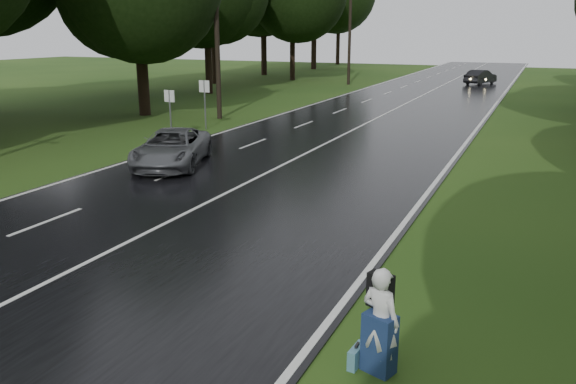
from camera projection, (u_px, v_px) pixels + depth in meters
name	position (u px, v px, depth m)	size (l,w,h in m)	color
ground	(78.00, 269.00, 12.34)	(160.00, 160.00, 0.00)	#2C4B16
road	(356.00, 129.00, 29.89)	(12.00, 140.00, 0.04)	black
lane_center	(357.00, 128.00, 29.89)	(0.12, 140.00, 0.01)	silver
grey_car	(172.00, 148.00, 21.46)	(2.24, 4.87, 1.35)	#57595D
far_car	(481.00, 77.00, 54.27)	(1.44, 4.12, 1.36)	black
hitchhiker	(380.00, 324.00, 8.44)	(0.72, 0.68, 1.69)	silver
suitcase	(357.00, 356.00, 8.75)	(0.13, 0.45, 0.32)	teal
utility_pole_mid	(220.00, 118.00, 33.50)	(1.80, 0.28, 10.79)	black
utility_pole_far	(348.00, 84.00, 54.60)	(1.80, 0.28, 10.44)	black
road_sign_a	(172.00, 139.00, 27.16)	(0.55, 0.10, 2.31)	white
road_sign_b	(206.00, 129.00, 29.83)	(0.61, 0.10, 2.53)	white
tree_left_d	(145.00, 115.00, 34.90)	(8.14, 8.14, 12.71)	black
tree_left_e	(210.00, 93.00, 46.79)	(9.33, 9.33, 14.58)	black
tree_left_f	(292.00, 80.00, 59.60)	(9.50, 9.50, 14.85)	black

